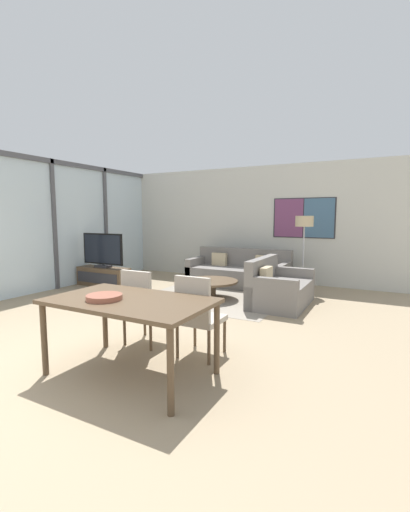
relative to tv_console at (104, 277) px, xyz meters
The scene contains 14 objects.
ground_plane 4.55m from the tv_console, 56.26° to the right, with size 24.00×24.00×0.00m, color #9E896B.
wall_back 3.69m from the tv_console, 42.66° to the left, with size 7.48×0.09×2.80m.
window_wall_left 1.66m from the tv_console, 135.36° to the right, with size 0.07×6.15×2.80m.
area_rug 2.74m from the tv_console, ahead, with size 2.65×2.00×0.01m.
tv_console is the anchor object (origin of this frame).
television 0.60m from the tv_console, 90.00° to the left, with size 1.14×0.20×0.78m.
sofa_main 3.11m from the tv_console, 28.66° to the left, with size 2.28×0.89×0.84m.
sofa_side 3.99m from the tv_console, ahead, with size 0.89×1.43×0.84m.
coffee_table 2.73m from the tv_console, ahead, with size 1.03×1.03×0.36m.
dining_table 4.71m from the tv_console, 42.29° to the right, with size 1.63×0.95×0.78m.
dining_chair_left 3.95m from the tv_console, 38.68° to the right, with size 0.46×0.46×0.95m.
dining_chair_centre 4.60m from the tv_console, 32.73° to the right, with size 0.46×0.46×0.95m.
fruit_bowl 4.68m from the tv_console, 45.23° to the right, with size 0.35×0.35×0.05m.
floor_lamp 4.58m from the tv_console, 20.08° to the left, with size 0.37×0.37×1.60m.
Camera 1 is at (3.15, -1.94, 1.59)m, focal length 24.00 mm.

